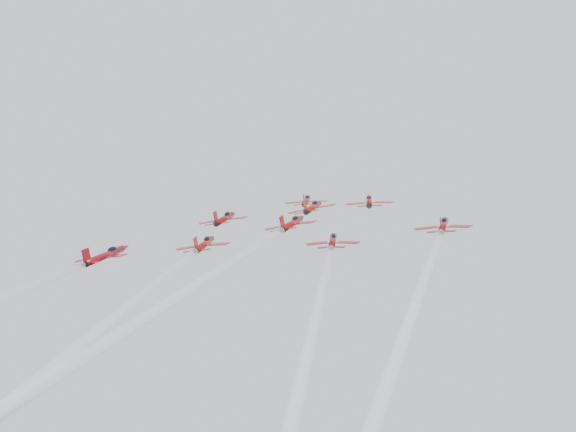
# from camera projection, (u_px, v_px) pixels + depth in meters

# --- Properties ---
(jet_lead) EXTENTS (9.82, 12.75, 7.45)m
(jet_lead) POSITION_uv_depth(u_px,v_px,m) (307.00, 200.00, 159.89)
(jet_lead) COLOR #A81D10
(jet_row2_left) EXTENTS (10.49, 13.62, 7.96)m
(jet_row2_left) POSITION_uv_depth(u_px,v_px,m) (225.00, 218.00, 148.05)
(jet_row2_left) COLOR maroon
(jet_row2_center) EXTENTS (10.45, 13.58, 7.93)m
(jet_row2_center) POSITION_uv_depth(u_px,v_px,m) (313.00, 207.00, 149.07)
(jet_row2_center) COLOR #AD1910
(jet_row2_right) EXTENTS (9.98, 12.96, 7.57)m
(jet_row2_right) POSITION_uv_depth(u_px,v_px,m) (369.00, 201.00, 147.51)
(jet_row2_right) COLOR #A6170F
(jet_center) EXTENTS (10.20, 98.39, 52.76)m
(jet_center) POSITION_uv_depth(u_px,v_px,m) (201.00, 302.00, 84.84)
(jet_center) COLOR #A4110F
(jet_rear_left) EXTENTS (9.50, 91.65, 49.14)m
(jet_rear_left) POSITION_uv_depth(u_px,v_px,m) (63.00, 335.00, 77.77)
(jet_rear_left) COLOR #9C140E
(jet_rear_right) EXTENTS (8.51, 82.08, 44.01)m
(jet_rear_right) POSITION_uv_depth(u_px,v_px,m) (266.00, 328.00, 71.83)
(jet_rear_right) COLOR maroon
(jet_rear_farright) EXTENTS (9.07, 87.53, 46.93)m
(jet_rear_farright) POSITION_uv_depth(u_px,v_px,m) (436.00, 309.00, 71.20)
(jet_rear_farright) COLOR maroon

